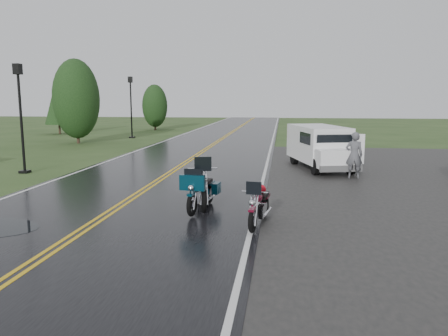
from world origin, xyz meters
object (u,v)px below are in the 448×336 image
motorcycle_teal (192,195)px  van_white (316,152)px  person_at_van (354,156)px  motorcycle_red (253,211)px  motorcycle_silver (203,188)px  lamp_post_near_left (21,119)px  lamp_post_far_left (131,107)px

motorcycle_teal → van_white: (3.55, 6.77, 0.33)m
motorcycle_teal → person_at_van: size_ratio=1.17×
motorcycle_red → van_white: size_ratio=0.40×
motorcycle_silver → van_white: bearing=47.7°
motorcycle_red → motorcycle_silver: bearing=140.5°
motorcycle_red → person_at_van: bearing=74.6°
person_at_van → motorcycle_teal: bearing=54.7°
motorcycle_teal → lamp_post_near_left: 10.20m
person_at_van → lamp_post_far_left: bearing=-44.9°
motorcycle_silver → lamp_post_far_left: size_ratio=0.52×
motorcycle_silver → van_white: van_white is taller
motorcycle_red → person_at_van: 8.13m
person_at_van → van_white: bearing=-17.6°
motorcycle_teal → lamp_post_far_left: bearing=120.2°
motorcycle_red → van_white: van_white is taller
motorcycle_red → motorcycle_teal: 1.99m
motorcycle_red → person_at_van: size_ratio=1.09×
motorcycle_teal → lamp_post_far_left: 23.91m
motorcycle_teal → van_white: van_white is taller
motorcycle_silver → person_at_van: (4.69, 5.88, 0.16)m
van_white → lamp_post_far_left: 19.94m
motorcycle_teal → lamp_post_far_left: size_ratio=0.43×
person_at_van → lamp_post_far_left: 21.23m
motorcycle_red → lamp_post_near_left: size_ratio=0.43×
motorcycle_red → van_white: bearing=84.9°
lamp_post_near_left → lamp_post_far_left: bearing=93.9°
lamp_post_far_left → van_white: bearing=-49.8°
motorcycle_silver → lamp_post_far_left: bearing=99.0°
van_white → lamp_post_near_left: 11.84m
person_at_van → lamp_post_near_left: 13.18m
van_white → lamp_post_near_left: (-11.74, -0.90, 1.27)m
van_white → motorcycle_silver: bearing=-132.6°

